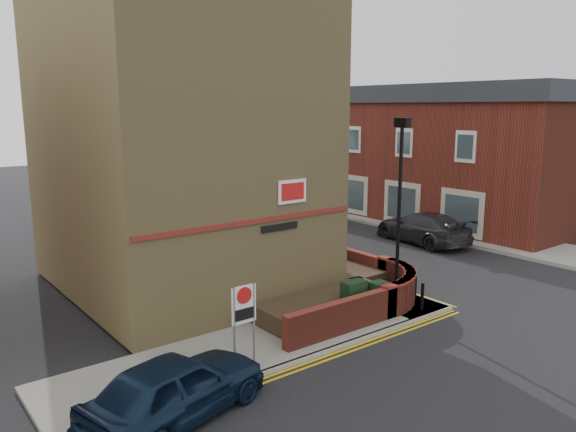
# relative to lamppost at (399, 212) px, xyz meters

# --- Properties ---
(ground) EXTENTS (120.00, 120.00, 0.00)m
(ground) POSITION_rel_lamppost_xyz_m (-1.60, -1.20, -3.34)
(ground) COLOR black
(ground) RESTS_ON ground
(pavement_corner) EXTENTS (13.00, 3.00, 0.12)m
(pavement_corner) POSITION_rel_lamppost_xyz_m (-5.10, 0.30, -3.28)
(pavement_corner) COLOR gray
(pavement_corner) RESTS_ON ground
(pavement_main) EXTENTS (2.00, 32.00, 0.12)m
(pavement_main) POSITION_rel_lamppost_xyz_m (0.40, 14.80, -3.28)
(pavement_main) COLOR gray
(pavement_main) RESTS_ON ground
(pavement_far) EXTENTS (4.00, 40.00, 0.12)m
(pavement_far) POSITION_rel_lamppost_xyz_m (11.40, 11.80, -3.28)
(pavement_far) COLOR gray
(pavement_far) RESTS_ON ground
(kerb_side) EXTENTS (13.00, 0.15, 0.12)m
(kerb_side) POSITION_rel_lamppost_xyz_m (-5.10, -1.20, -3.28)
(kerb_side) COLOR gray
(kerb_side) RESTS_ON ground
(kerb_main_near) EXTENTS (0.15, 32.00, 0.12)m
(kerb_main_near) POSITION_rel_lamppost_xyz_m (1.40, 14.80, -3.28)
(kerb_main_near) COLOR gray
(kerb_main_near) RESTS_ON ground
(kerb_main_far) EXTENTS (0.15, 40.00, 0.12)m
(kerb_main_far) POSITION_rel_lamppost_xyz_m (9.40, 11.80, -3.28)
(kerb_main_far) COLOR gray
(kerb_main_far) RESTS_ON ground
(yellow_lines_side) EXTENTS (13.00, 0.28, 0.01)m
(yellow_lines_side) POSITION_rel_lamppost_xyz_m (-5.10, -1.45, -3.34)
(yellow_lines_side) COLOR gold
(yellow_lines_side) RESTS_ON ground
(yellow_lines_main) EXTENTS (0.28, 32.00, 0.01)m
(yellow_lines_main) POSITION_rel_lamppost_xyz_m (1.65, 14.80, -3.34)
(yellow_lines_main) COLOR gold
(yellow_lines_main) RESTS_ON ground
(corner_building) EXTENTS (8.95, 10.40, 13.60)m
(corner_building) POSITION_rel_lamppost_xyz_m (-4.44, 6.80, 2.88)
(corner_building) COLOR #9E8954
(corner_building) RESTS_ON ground
(garden_wall) EXTENTS (6.80, 6.00, 1.20)m
(garden_wall) POSITION_rel_lamppost_xyz_m (-1.60, 1.30, -3.34)
(garden_wall) COLOR maroon
(garden_wall) RESTS_ON ground
(lamppost) EXTENTS (0.25, 0.50, 6.30)m
(lamppost) POSITION_rel_lamppost_xyz_m (0.00, 0.00, 0.00)
(lamppost) COLOR black
(lamppost) RESTS_ON pavement_corner
(utility_cabinet_large) EXTENTS (0.80, 0.45, 1.20)m
(utility_cabinet_large) POSITION_rel_lamppost_xyz_m (-1.90, 0.10, -2.62)
(utility_cabinet_large) COLOR black
(utility_cabinet_large) RESTS_ON pavement_corner
(utility_cabinet_small) EXTENTS (0.55, 0.40, 1.10)m
(utility_cabinet_small) POSITION_rel_lamppost_xyz_m (-1.10, -0.20, -2.67)
(utility_cabinet_small) COLOR black
(utility_cabinet_small) RESTS_ON pavement_corner
(bollard_near) EXTENTS (0.11, 0.11, 0.90)m
(bollard_near) POSITION_rel_lamppost_xyz_m (0.40, -0.80, -2.77)
(bollard_near) COLOR black
(bollard_near) RESTS_ON pavement_corner
(bollard_far) EXTENTS (0.11, 0.11, 0.90)m
(bollard_far) POSITION_rel_lamppost_xyz_m (1.00, -0.00, -2.77)
(bollard_far) COLOR black
(bollard_far) RESTS_ON pavement_corner
(zone_sign) EXTENTS (0.72, 0.07, 2.20)m
(zone_sign) POSITION_rel_lamppost_xyz_m (-6.60, -0.70, -1.70)
(zone_sign) COLOR slate
(zone_sign) RESTS_ON pavement_corner
(far_terrace) EXTENTS (5.40, 30.40, 8.00)m
(far_terrace) POSITION_rel_lamppost_xyz_m (12.90, 15.80, 0.70)
(far_terrace) COLOR maroon
(far_terrace) RESTS_ON ground
(far_terrace_cream) EXTENTS (5.40, 12.40, 8.00)m
(far_terrace_cream) POSITION_rel_lamppost_xyz_m (12.90, 36.80, 0.71)
(far_terrace_cream) COLOR #B7B197
(far_terrace_cream) RESTS_ON ground
(tree_near) EXTENTS (3.64, 3.65, 6.70)m
(tree_near) POSITION_rel_lamppost_xyz_m (0.40, 12.85, 1.36)
(tree_near) COLOR #382B1E
(tree_near) RESTS_ON pavement_main
(tree_mid) EXTENTS (4.03, 4.03, 7.42)m
(tree_mid) POSITION_rel_lamppost_xyz_m (0.40, 20.85, 1.85)
(tree_mid) COLOR #382B1E
(tree_mid) RESTS_ON pavement_main
(tree_far) EXTENTS (3.81, 3.81, 7.00)m
(tree_far) POSITION_rel_lamppost_xyz_m (0.40, 28.85, 1.57)
(tree_far) COLOR #382B1E
(tree_far) RESTS_ON pavement_main
(traffic_light_assembly) EXTENTS (0.20, 0.16, 4.20)m
(traffic_light_assembly) POSITION_rel_lamppost_xyz_m (0.80, 23.80, -0.56)
(traffic_light_assembly) COLOR black
(traffic_light_assembly) RESTS_ON pavement_main
(navy_hatchback) EXTENTS (4.73, 2.83, 1.51)m
(navy_hatchback) POSITION_rel_lamppost_xyz_m (-9.05, -1.70, -2.59)
(navy_hatchback) COLOR black
(navy_hatchback) RESTS_ON ground
(silver_car_near) EXTENTS (3.36, 4.96, 1.55)m
(silver_car_near) POSITION_rel_lamppost_xyz_m (2.00, 10.24, -2.57)
(silver_car_near) COLOR #929599
(silver_car_near) RESTS_ON ground
(red_car_main) EXTENTS (2.30, 4.55, 1.23)m
(red_car_main) POSITION_rel_lamppost_xyz_m (2.01, 16.99, -2.73)
(red_car_main) COLOR #9D1113
(red_car_main) RESTS_ON ground
(grey_car_far) EXTENTS (2.83, 5.63, 1.57)m
(grey_car_far) POSITION_rel_lamppost_xyz_m (8.29, 5.59, -2.56)
(grey_car_far) COLOR #2A292E
(grey_car_far) RESTS_ON ground
(silver_car_far) EXTENTS (2.37, 4.16, 1.33)m
(silver_car_far) POSITION_rel_lamppost_xyz_m (7.40, 13.40, -2.68)
(silver_car_far) COLOR #979A9E
(silver_car_far) RESTS_ON ground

